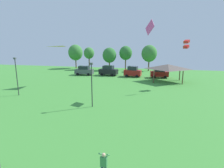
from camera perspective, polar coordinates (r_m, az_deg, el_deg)
name	(u,v)px	position (r m, az deg, el deg)	size (l,w,h in m)	color
person_standing_near_foreground	(104,164)	(10.35, -2.70, -24.64)	(0.52, 0.46, 1.59)	navy
kite_flying_2	(150,27)	(25.32, 12.24, 17.63)	(1.27, 1.90, 2.20)	#E54C93
kite_flying_6	(63,52)	(32.38, -15.75, 10.03)	(3.41, 3.73, 0.17)	orange
kite_flying_7	(186,44)	(33.21, 23.12, 11.89)	(1.14, 1.16, 1.53)	red
parked_car_leftmost	(84,71)	(45.25, -9.08, 4.37)	(4.68, 2.26, 2.33)	#4C5156
parked_car_second_from_left	(108,71)	(43.95, -1.21, 4.38)	(4.81, 2.54, 2.48)	black
parked_car_third_from_left	(133,72)	(42.36, 6.78, 4.03)	(4.19, 2.43, 2.53)	maroon
parked_car_rightmost_in_row	(159,73)	(42.09, 15.18, 3.53)	(4.22, 2.38, 2.34)	maroon
park_pavilion	(168,67)	(37.63, 17.77, 5.38)	(6.98, 5.58, 3.60)	brown
light_post_0	(92,82)	(20.57, -6.64, 0.66)	(0.36, 0.20, 5.30)	#2D2D33
light_post_1	(16,74)	(28.99, -28.73, 2.85)	(0.36, 0.20, 5.58)	#2D2D33
treeline_tree_0	(76,53)	(60.36, -11.83, 10.01)	(4.74, 4.74, 7.83)	brown
treeline_tree_1	(89,53)	(56.54, -7.53, 9.94)	(3.28, 3.28, 6.95)	brown
treeline_tree_2	(109,55)	(53.90, -0.85, 9.36)	(4.18, 4.18, 6.87)	brown
treeline_tree_3	(126,53)	(54.88, 4.48, 10.03)	(3.93, 3.93, 7.37)	brown
treeline_tree_4	(149,54)	(53.24, 12.05, 9.70)	(4.49, 4.49, 7.63)	brown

